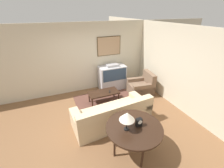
# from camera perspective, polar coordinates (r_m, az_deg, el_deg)

# --- Properties ---
(ground_plane) EXTENTS (12.00, 12.00, 0.00)m
(ground_plane) POSITION_cam_1_polar(r_m,az_deg,el_deg) (4.86, -3.58, -12.87)
(ground_plane) COLOR brown
(wall_back) EXTENTS (12.00, 0.10, 2.70)m
(wall_back) POSITION_cam_1_polar(r_m,az_deg,el_deg) (6.07, -10.57, 9.59)
(wall_back) COLOR beige
(wall_back) RESTS_ON ground_plane
(wall_right) EXTENTS (0.06, 12.00, 2.70)m
(wall_right) POSITION_cam_1_polar(r_m,az_deg,el_deg) (5.49, 22.98, 6.02)
(wall_right) COLOR beige
(wall_right) RESTS_ON ground_plane
(area_rug) EXTENTS (2.16, 1.54, 0.01)m
(area_rug) POSITION_cam_1_polar(r_m,az_deg,el_deg) (5.66, -2.46, -6.41)
(area_rug) COLOR brown
(area_rug) RESTS_ON ground_plane
(tv) EXTENTS (1.10, 0.57, 1.10)m
(tv) POSITION_cam_1_polar(r_m,az_deg,el_deg) (6.30, 0.10, 2.56)
(tv) COLOR #B7B7BC
(tv) RESTS_ON ground_plane
(couch) EXTENTS (2.33, 1.11, 0.83)m
(couch) POSITION_cam_1_polar(r_m,az_deg,el_deg) (4.49, 0.23, -11.84)
(couch) COLOR #CCB289
(couch) RESTS_ON ground_plane
(armchair) EXTENTS (0.98, 0.92, 0.90)m
(armchair) POSITION_cam_1_polar(r_m,az_deg,el_deg) (6.08, 11.08, -1.23)
(armchair) COLOR brown
(armchair) RESTS_ON ground_plane
(coffee_table) EXTENTS (1.08, 0.53, 0.43)m
(coffee_table) POSITION_cam_1_polar(r_m,az_deg,el_deg) (5.40, -3.18, -3.51)
(coffee_table) COLOR black
(coffee_table) RESTS_ON ground_plane
(console_table) EXTENTS (1.25, 1.25, 0.79)m
(console_table) POSITION_cam_1_polar(r_m,az_deg,el_deg) (3.47, 8.42, -16.58)
(console_table) COLOR black
(console_table) RESTS_ON ground_plane
(table_lamp) EXTENTS (0.32, 0.32, 0.44)m
(table_lamp) POSITION_cam_1_polar(r_m,az_deg,el_deg) (3.12, 5.77, -12.22)
(table_lamp) COLOR black
(table_lamp) RESTS_ON console_table
(mantel_clock) EXTENTS (0.13, 0.10, 0.19)m
(mantel_clock) POSITION_cam_1_polar(r_m,az_deg,el_deg) (3.40, 10.19, -14.14)
(mantel_clock) COLOR black
(mantel_clock) RESTS_ON console_table
(remote) EXTENTS (0.10, 0.17, 0.02)m
(remote) POSITION_cam_1_polar(r_m,az_deg,el_deg) (5.38, -0.90, -2.89)
(remote) COLOR black
(remote) RESTS_ON coffee_table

